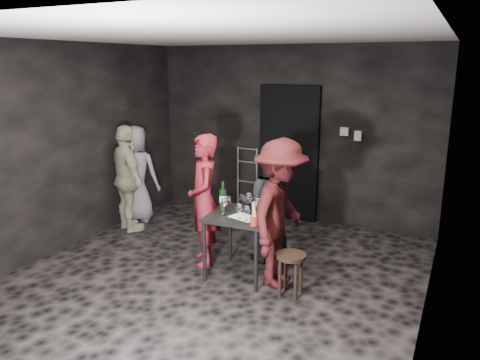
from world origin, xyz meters
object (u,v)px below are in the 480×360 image
at_px(hand_truck, 246,203).
at_px(man_maroon, 280,206).
at_px(tasting_table, 242,222).
at_px(bystander_grey, 136,174).
at_px(bystander_cream, 127,176).
at_px(wine_bottle, 223,199).
at_px(woman_black, 267,205).
at_px(stool, 291,263).
at_px(breadstick_cup, 254,214).
at_px(server_red, 204,195).

height_order(hand_truck, man_maroon, man_maroon).
xyz_separation_m(tasting_table, bystander_grey, (-2.35, 1.07, 0.10)).
xyz_separation_m(bystander_cream, wine_bottle, (1.89, -0.59, 0.06)).
bearing_deg(hand_truck, man_maroon, -53.47).
bearing_deg(wine_bottle, woman_black, 53.67).
xyz_separation_m(stool, bystander_cream, (-2.84, 0.85, 0.45)).
bearing_deg(man_maroon, hand_truck, 33.40).
relative_size(hand_truck, breadstick_cup, 4.06).
xyz_separation_m(server_red, man_maroon, (1.05, -0.14, 0.05)).
bearing_deg(wine_bottle, stool, -15.70).
bearing_deg(stool, server_red, 164.48).
xyz_separation_m(server_red, breadstick_cup, (0.86, -0.41, 0.01)).
height_order(server_red, woman_black, server_red).
height_order(man_maroon, bystander_grey, man_maroon).
height_order(bystander_cream, breadstick_cup, bystander_cream).
distance_m(bystander_cream, wine_bottle, 1.98).
distance_m(hand_truck, woman_black, 1.88).
relative_size(woman_black, wine_bottle, 4.21).
xyz_separation_m(hand_truck, wine_bottle, (0.63, -1.99, 0.67)).
height_order(tasting_table, man_maroon, man_maroon).
bearing_deg(man_maroon, bystander_cream, 75.75).
relative_size(hand_truck, server_red, 0.64).
bearing_deg(stool, bystander_cream, 163.28).
bearing_deg(bystander_grey, stool, 145.32).
height_order(hand_truck, woman_black, woman_black).
bearing_deg(tasting_table, bystander_cream, 163.59).
bearing_deg(hand_truck, bystander_grey, -143.38).
height_order(bystander_grey, wine_bottle, bystander_grey).
relative_size(tasting_table, woman_black, 0.52).
xyz_separation_m(hand_truck, stool, (1.58, -2.26, 0.16)).
bearing_deg(bystander_grey, tasting_table, 143.88).
xyz_separation_m(woman_black, bystander_cream, (-2.25, 0.10, 0.10)).
bearing_deg(hand_truck, stool, -52.22).
relative_size(server_red, bystander_grey, 1.15).
bearing_deg(hand_truck, bystander_cream, -129.21).
bearing_deg(man_maroon, wine_bottle, 84.86).
distance_m(stool, server_red, 1.40).
xyz_separation_m(bystander_grey, wine_bottle, (2.08, -1.02, 0.13)).
relative_size(woman_black, man_maroon, 0.79).
bearing_deg(bystander_cream, wine_bottle, -168.40).
distance_m(stool, wine_bottle, 1.11).
xyz_separation_m(server_red, bystander_cream, (-1.59, 0.51, -0.04)).
xyz_separation_m(hand_truck, tasting_table, (0.91, -2.04, 0.44)).
relative_size(server_red, wine_bottle, 5.03).
bearing_deg(woman_black, wine_bottle, 31.73).
bearing_deg(stool, hand_truck, 125.06).
xyz_separation_m(tasting_table, stool, (0.68, -0.22, -0.28)).
distance_m(tasting_table, bystander_cream, 2.27).
relative_size(server_red, bystander_cream, 1.05).
bearing_deg(tasting_table, stool, -17.71).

